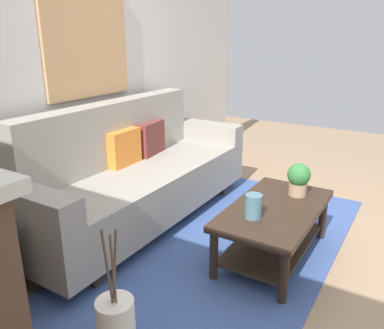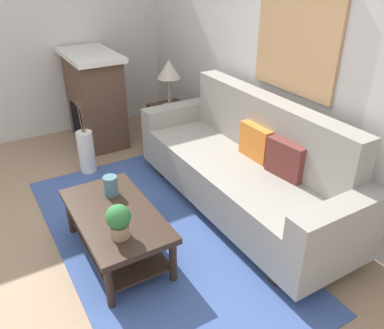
# 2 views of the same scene
# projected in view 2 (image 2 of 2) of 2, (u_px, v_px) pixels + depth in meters

# --- Properties ---
(ground_plane) EXTENTS (9.55, 9.55, 0.00)m
(ground_plane) POSITION_uv_depth(u_px,v_px,m) (103.00, 256.00, 3.26)
(ground_plane) COLOR #9E7F60
(wall_back) EXTENTS (5.55, 0.10, 2.70)m
(wall_back) POSITION_uv_depth(u_px,v_px,m) (298.00, 64.00, 3.49)
(wall_back) COLOR silver
(wall_back) RESTS_ON ground_plane
(wall_left) EXTENTS (0.10, 4.91, 2.70)m
(wall_left) POSITION_uv_depth(u_px,v_px,m) (50.00, 30.00, 4.95)
(wall_left) COLOR silver
(wall_left) RESTS_ON ground_plane
(area_rug) EXTENTS (2.99, 1.61, 0.01)m
(area_rug) POSITION_uv_depth(u_px,v_px,m) (157.00, 236.00, 3.48)
(area_rug) COLOR #3D5693
(area_rug) RESTS_ON ground_plane
(couch) EXTENTS (2.49, 0.84, 1.08)m
(couch) POSITION_uv_depth(u_px,v_px,m) (244.00, 169.00, 3.69)
(couch) COLOR gray
(couch) RESTS_ON ground_plane
(throw_pillow_orange) EXTENTS (0.36, 0.13, 0.32)m
(throw_pillow_orange) POSITION_uv_depth(u_px,v_px,m) (256.00, 142.00, 3.63)
(throw_pillow_orange) COLOR orange
(throw_pillow_orange) RESTS_ON couch
(throw_pillow_maroon) EXTENTS (0.37, 0.16, 0.32)m
(throw_pillow_maroon) POSITION_uv_depth(u_px,v_px,m) (286.00, 159.00, 3.33)
(throw_pillow_maroon) COLOR brown
(throw_pillow_maroon) RESTS_ON couch
(coffee_table) EXTENTS (1.10, 0.60, 0.43)m
(coffee_table) POSITION_uv_depth(u_px,v_px,m) (116.00, 224.00, 3.13)
(coffee_table) COLOR #332319
(coffee_table) RESTS_ON ground_plane
(tabletop_vase) EXTENTS (0.12, 0.12, 0.17)m
(tabletop_vase) POSITION_uv_depth(u_px,v_px,m) (111.00, 186.00, 3.26)
(tabletop_vase) COLOR slate
(tabletop_vase) RESTS_ON coffee_table
(potted_plant_tabletop) EXTENTS (0.18, 0.18, 0.26)m
(potted_plant_tabletop) POSITION_uv_depth(u_px,v_px,m) (119.00, 220.00, 2.75)
(potted_plant_tabletop) COLOR tan
(potted_plant_tabletop) RESTS_ON coffee_table
(side_table) EXTENTS (0.44, 0.44, 0.56)m
(side_table) POSITION_uv_depth(u_px,v_px,m) (170.00, 127.00, 4.94)
(side_table) COLOR #332319
(side_table) RESTS_ON ground_plane
(table_lamp) EXTENTS (0.28, 0.28, 0.57)m
(table_lamp) POSITION_uv_depth(u_px,v_px,m) (169.00, 71.00, 4.60)
(table_lamp) COLOR gray
(table_lamp) RESTS_ON side_table
(fireplace) EXTENTS (1.02, 0.58, 1.16)m
(fireplace) POSITION_uv_depth(u_px,v_px,m) (95.00, 98.00, 4.99)
(fireplace) COLOR brown
(fireplace) RESTS_ON ground_plane
(floor_vase) EXTENTS (0.18, 0.18, 0.49)m
(floor_vase) POSITION_uv_depth(u_px,v_px,m) (87.00, 152.00, 4.40)
(floor_vase) COLOR white
(floor_vase) RESTS_ON ground_plane
(floor_vase_branch_a) EXTENTS (0.03, 0.04, 0.36)m
(floor_vase_branch_a) POSITION_uv_depth(u_px,v_px,m) (82.00, 117.00, 4.18)
(floor_vase_branch_a) COLOR brown
(floor_vase_branch_a) RESTS_ON floor_vase
(floor_vase_branch_b) EXTENTS (0.02, 0.04, 0.36)m
(floor_vase_branch_b) POSITION_uv_depth(u_px,v_px,m) (83.00, 116.00, 4.21)
(floor_vase_branch_b) COLOR brown
(floor_vase_branch_b) RESTS_ON floor_vase
(floor_vase_branch_c) EXTENTS (0.03, 0.02, 0.36)m
(floor_vase_branch_c) POSITION_uv_depth(u_px,v_px,m) (80.00, 117.00, 4.19)
(floor_vase_branch_c) COLOR brown
(floor_vase_branch_c) RESTS_ON floor_vase
(framed_painting) EXTENTS (0.96, 0.03, 0.92)m
(framed_painting) POSITION_uv_depth(u_px,v_px,m) (296.00, 39.00, 3.35)
(framed_painting) COLOR tan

